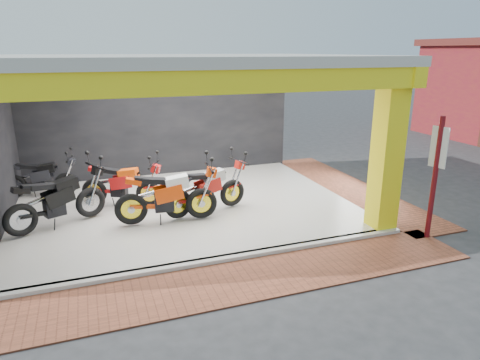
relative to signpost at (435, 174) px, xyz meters
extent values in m
plane|color=#2D2D30|center=(-4.40, 1.47, -1.41)|extent=(80.00, 80.00, 0.00)
cube|color=white|center=(-4.40, 3.47, -1.36)|extent=(8.00, 6.00, 0.10)
cube|color=beige|center=(-4.40, 3.47, 2.19)|extent=(8.40, 6.40, 0.20)
cube|color=black|center=(-4.40, 6.57, 0.34)|extent=(8.20, 0.20, 3.50)
cube|color=yellow|center=(-0.65, 0.72, 0.34)|extent=(0.50, 0.50, 3.50)
cube|color=yellow|center=(-4.40, 0.47, 1.89)|extent=(8.40, 0.30, 0.40)
cube|color=yellow|center=(-0.40, 3.47, 1.89)|extent=(0.30, 6.40, 0.40)
cube|color=white|center=(-4.40, 0.45, -1.36)|extent=(8.00, 0.20, 0.10)
cube|color=brown|center=(-4.40, -0.33, -1.40)|extent=(9.00, 1.40, 0.03)
cube|color=brown|center=(0.40, 3.47, -1.40)|extent=(1.40, 7.00, 0.03)
cylinder|color=maroon|center=(0.00, 0.00, -0.12)|extent=(0.10, 0.10, 2.58)
cube|color=white|center=(0.00, 0.00, 0.55)|extent=(0.11, 0.35, 0.83)
camera|label=1|loc=(-6.53, -6.46, 2.38)|focal=32.00mm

